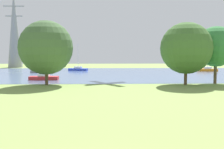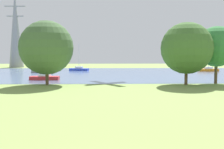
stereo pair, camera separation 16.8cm
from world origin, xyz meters
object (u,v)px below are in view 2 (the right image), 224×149
(sailboat_orange, at_px, (208,70))
(tree_east_near, at_px, (187,48))
(sailboat_gray, at_px, (43,71))
(electricity_pylon, at_px, (16,29))
(sailboat_blue, at_px, (79,69))
(tree_mid_shore, at_px, (217,47))
(sailboat_red, at_px, (45,77))
(tree_west_near, at_px, (46,48))

(sailboat_orange, distance_m, tree_east_near, 30.45)
(sailboat_gray, bearing_deg, electricity_pylon, 120.04)
(tree_east_near, bearing_deg, electricity_pylon, 130.11)
(sailboat_blue, relative_size, tree_mid_shore, 0.84)
(sailboat_blue, relative_size, sailboat_red, 1.08)
(sailboat_red, height_order, electricity_pylon, electricity_pylon)
(sailboat_red, bearing_deg, sailboat_gray, 104.11)
(sailboat_gray, distance_m, tree_west_near, 24.17)
(sailboat_red, relative_size, tree_west_near, 0.72)
(sailboat_gray, relative_size, sailboat_orange, 0.99)
(sailboat_orange, height_order, sailboat_blue, sailboat_blue)
(sailboat_orange, height_order, sailboat_red, sailboat_orange)
(tree_west_near, height_order, tree_mid_shore, tree_west_near)
(tree_mid_shore, bearing_deg, electricity_pylon, 134.23)
(sailboat_orange, bearing_deg, electricity_pylon, 159.61)
(sailboat_gray, bearing_deg, tree_east_near, -42.16)
(sailboat_gray, bearing_deg, tree_west_near, -75.51)
(tree_east_near, height_order, electricity_pylon, electricity_pylon)
(sailboat_orange, height_order, tree_west_near, tree_west_near)
(tree_west_near, relative_size, tree_mid_shore, 1.08)
(sailboat_gray, relative_size, electricity_pylon, 0.28)
(sailboat_blue, relative_size, electricity_pylon, 0.30)
(tree_mid_shore, bearing_deg, sailboat_orange, 70.62)
(tree_west_near, distance_m, electricity_pylon, 50.33)
(electricity_pylon, bearing_deg, tree_mid_shore, -45.77)
(sailboat_blue, height_order, tree_mid_shore, tree_mid_shore)
(tree_mid_shore, bearing_deg, sailboat_gray, 144.23)
(sailboat_red, distance_m, tree_mid_shore, 27.65)
(sailboat_gray, bearing_deg, sailboat_red, -75.89)
(sailboat_orange, height_order, tree_mid_shore, tree_mid_shore)
(sailboat_blue, bearing_deg, electricity_pylon, 142.08)
(sailboat_red, distance_m, tree_west_near, 8.64)
(sailboat_gray, relative_size, tree_east_near, 0.75)
(tree_west_near, bearing_deg, tree_east_near, -1.01)
(tree_west_near, height_order, tree_east_near, tree_west_near)
(sailboat_red, bearing_deg, tree_east_near, -18.54)
(sailboat_gray, xyz_separation_m, tree_west_near, (5.93, -22.93, 4.80))
(tree_east_near, relative_size, electricity_pylon, 0.38)
(sailboat_orange, relative_size, tree_mid_shore, 0.80)
(sailboat_gray, distance_m, tree_east_near, 35.01)
(sailboat_orange, relative_size, sailboat_red, 1.03)
(sailboat_red, height_order, tree_mid_shore, tree_mid_shore)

